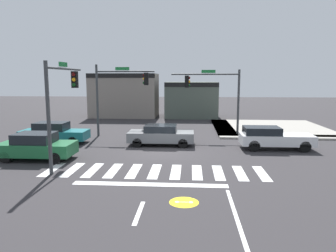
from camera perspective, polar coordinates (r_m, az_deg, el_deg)
name	(u,v)px	position (r m, az deg, el deg)	size (l,w,h in m)	color
ground_plane	(163,151)	(20.57, -0.97, -4.46)	(120.00, 120.00, 0.00)	#302D30
crosswalk_near	(155,171)	(16.24, -2.34, -7.98)	(10.96, 2.58, 0.01)	silver
bike_detector_marking	(184,202)	(12.42, 2.84, -13.27)	(1.12, 1.12, 0.01)	yellow
curb_corner_northeast	(265,129)	(30.50, 16.72, -0.43)	(10.00, 10.60, 0.15)	#9E998E
storefront_row	(151,97)	(38.96, -3.06, 5.19)	(14.86, 5.42, 5.12)	gray
traffic_signal_southwest	(62,94)	(17.72, -18.24, 5.43)	(0.32, 4.73, 5.42)	#383A3D
traffic_signal_northeast	(214,89)	(26.12, 8.09, 6.41)	(5.44, 0.32, 5.26)	#383A3D
traffic_signal_northwest	(119,88)	(25.75, -8.70, 6.65)	(4.65, 0.32, 5.64)	#383A3D
car_gray	(161,135)	(22.29, -1.24, -1.56)	(4.49, 1.93, 1.40)	slate
car_teal	(54,133)	(24.44, -19.48, -1.11)	(4.68, 1.75, 1.49)	#196B70
car_green	(37,146)	(19.79, -22.14, -3.32)	(4.14, 1.94, 1.53)	#1E6638
car_white	(273,138)	(22.11, 18.01, -1.95)	(4.59, 1.86, 1.46)	white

